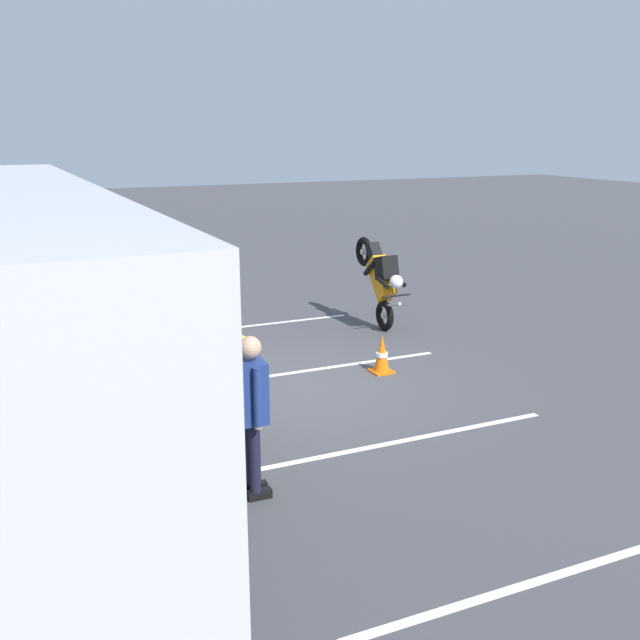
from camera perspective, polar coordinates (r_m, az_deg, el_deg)
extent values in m
plane|color=#424247|center=(10.72, -2.26, -5.61)|extent=(80.00, 80.00, 0.00)
cube|color=black|center=(8.28, -17.44, 4.77)|extent=(8.08, 0.23, 1.01)
cube|color=#198C3F|center=(8.54, -16.88, -2.63)|extent=(8.47, 0.22, 0.28)
cube|color=black|center=(8.84, -24.56, -10.19)|extent=(8.90, 2.50, 0.45)
torus|color=black|center=(11.96, -19.86, -1.78)|extent=(1.01, 0.34, 1.00)
torus|color=black|center=(5.84, -11.91, -19.67)|extent=(1.01, 0.34, 1.00)
cylinder|color=black|center=(7.66, -5.66, -10.62)|extent=(0.13, 0.13, 0.79)
cube|color=black|center=(7.87, -5.29, -13.41)|extent=(0.11, 0.26, 0.10)
cylinder|color=black|center=(7.52, -5.32, -11.12)|extent=(0.13, 0.13, 0.79)
cube|color=black|center=(7.73, -4.94, -13.95)|extent=(0.11, 0.26, 0.10)
cube|color=navy|center=(7.30, -5.63, -5.75)|extent=(0.39, 0.30, 0.66)
cylinder|color=navy|center=(7.51, -6.15, -5.02)|extent=(0.09, 0.09, 0.63)
sphere|color=tan|center=(7.63, -6.08, -7.23)|extent=(0.09, 0.09, 0.09)
cylinder|color=navy|center=(7.08, -5.10, -6.28)|extent=(0.09, 0.09, 0.63)
sphere|color=tan|center=(7.20, -5.04, -8.60)|extent=(0.09, 0.09, 0.09)
sphere|color=tan|center=(7.15, -5.73, -2.25)|extent=(0.25, 0.25, 0.24)
cylinder|color=black|center=(8.57, -7.41, -7.83)|extent=(0.15, 0.15, 0.77)
cube|color=black|center=(8.76, -7.09, -10.32)|extent=(0.16, 0.28, 0.10)
cylinder|color=black|center=(8.45, -6.83, -8.18)|extent=(0.15, 0.15, 0.77)
cube|color=black|center=(8.64, -6.51, -10.69)|extent=(0.16, 0.28, 0.10)
cube|color=#D8F233|center=(8.26, -7.28, -3.48)|extent=(0.44, 0.37, 0.64)
cube|color=silver|center=(8.26, -7.28, -3.48)|extent=(0.45, 0.38, 0.06)
cylinder|color=#D8F233|center=(8.45, -8.15, -2.96)|extent=(0.11, 0.11, 0.61)
sphere|color=tan|center=(8.55, -8.07, -4.91)|extent=(0.11, 0.11, 0.09)
cylinder|color=#D8F233|center=(8.06, -6.38, -3.80)|extent=(0.11, 0.11, 0.61)
sphere|color=tan|center=(8.16, -6.32, -5.83)|extent=(0.11, 0.11, 0.09)
sphere|color=tan|center=(8.12, -7.39, -0.41)|extent=(0.28, 0.28, 0.23)
cylinder|color=#473823|center=(9.57, -8.81, -5.29)|extent=(0.13, 0.13, 0.80)
cube|color=black|center=(9.74, -8.48, -7.67)|extent=(0.11, 0.26, 0.10)
cylinder|color=#473823|center=(9.42, -8.49, -5.60)|extent=(0.13, 0.13, 0.80)
cube|color=black|center=(9.60, -8.16, -8.01)|extent=(0.11, 0.26, 0.10)
cube|color=navy|center=(9.26, -8.83, -1.20)|extent=(0.39, 0.30, 0.67)
cylinder|color=navy|center=(9.48, -9.30, -0.74)|extent=(0.09, 0.09, 0.63)
sphere|color=tan|center=(9.57, -9.22, -2.56)|extent=(0.09, 0.09, 0.09)
cylinder|color=navy|center=(9.04, -8.34, -1.48)|extent=(0.09, 0.09, 0.63)
sphere|color=tan|center=(9.13, -8.26, -3.38)|extent=(0.09, 0.09, 0.09)
sphere|color=tan|center=(9.14, -8.95, 1.65)|extent=(0.25, 0.25, 0.24)
torus|color=black|center=(10.51, -14.20, -4.78)|extent=(0.61, 0.22, 0.60)
cylinder|color=silver|center=(10.51, -14.20, -4.78)|extent=(0.13, 0.12, 0.12)
torus|color=black|center=(9.23, -11.20, -7.44)|extent=(0.61, 0.22, 0.60)
cylinder|color=silver|center=(9.23, -11.20, -7.44)|extent=(0.14, 0.14, 0.12)
cylinder|color=silver|center=(10.35, -14.23, -3.04)|extent=(0.32, 0.10, 0.67)
cube|color=white|center=(9.82, -13.06, -4.10)|extent=(0.87, 0.40, 0.36)
cube|color=black|center=(9.37, -12.06, -4.64)|extent=(0.55, 0.30, 0.20)
cylinder|color=silver|center=(9.52, -13.02, -6.05)|extent=(0.46, 0.15, 0.08)
cylinder|color=black|center=(10.22, -14.25, -1.52)|extent=(0.12, 0.58, 0.04)
torus|color=black|center=(13.75, 5.29, 0.38)|extent=(0.60, 0.14, 0.60)
cylinder|color=silver|center=(13.75, 5.29, 0.38)|extent=(0.12, 0.10, 0.12)
torus|color=black|center=(14.31, 3.61, 5.58)|extent=(0.85, 0.14, 0.84)
cylinder|color=silver|center=(14.31, 3.61, 5.58)|extent=(0.12, 0.12, 0.12)
cylinder|color=silver|center=(13.49, 5.80, 1.21)|extent=(0.69, 0.07, 0.26)
cube|color=orange|center=(13.73, 5.04, 3.41)|extent=(0.82, 0.29, 0.88)
cube|color=black|center=(13.88, 4.55, 5.24)|extent=(0.49, 0.23, 0.53)
cylinder|color=silver|center=(14.10, 4.79, 4.34)|extent=(0.35, 0.08, 0.40)
cylinder|color=black|center=(13.27, 6.25, 1.98)|extent=(0.04, 0.58, 0.04)
cube|color=black|center=(13.53, 5.42, 4.27)|extent=(0.46, 0.35, 0.52)
sphere|color=white|center=(13.23, 6.23, 3.12)|extent=(0.26, 0.26, 0.26)
cylinder|color=black|center=(13.33, 5.10, 3.13)|extent=(0.46, 0.10, 0.21)
cylinder|color=black|center=(13.77, 4.04, 4.19)|extent=(0.37, 0.11, 0.33)
cylinder|color=black|center=(13.50, 6.45, 3.25)|extent=(0.46, 0.10, 0.21)
cylinder|color=black|center=(13.93, 5.35, 4.30)|extent=(0.37, 0.11, 0.33)
cube|color=orange|center=(11.46, 5.03, -4.18)|extent=(0.34, 0.34, 0.03)
cone|color=orange|center=(11.36, 5.07, -2.68)|extent=(0.26, 0.26, 0.60)
cylinder|color=white|center=(11.37, 5.06, -2.82)|extent=(0.19, 0.19, 0.07)
cube|color=white|center=(6.99, 19.47, -18.78)|extent=(0.16, 4.49, 0.01)
cube|color=white|center=(9.03, 6.34, -9.83)|extent=(0.16, 4.42, 0.01)
cube|color=white|center=(11.47, -1.21, -4.16)|extent=(0.17, 4.80, 0.01)
cube|color=white|center=(14.12, -5.96, -0.50)|extent=(0.16, 4.32, 0.01)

